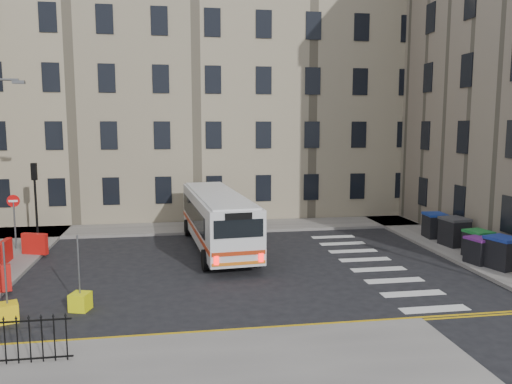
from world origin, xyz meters
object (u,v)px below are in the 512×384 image
object	(u,v)px
bus	(217,218)
bollard_yellow	(8,312)
wheelie_bin_e	(435,225)
wheelie_bin_a	(502,253)
wheelie_bin_c	(478,244)
bollard_chevron	(80,302)
wheelie_bin_b	(479,250)
wheelie_bin_d	(454,231)

from	to	relation	value
bus	bollard_yellow	xyz separation A→B (m)	(-7.39, -8.34, -1.31)
bus	wheelie_bin_e	bearing A→B (deg)	-4.40
wheelie_bin_e	wheelie_bin_a	bearing A→B (deg)	-86.52
wheelie_bin_c	bollard_chevron	distance (m)	17.42
wheelie_bin_c	bollard_yellow	xyz separation A→B (m)	(-19.12, -4.34, -0.48)
wheelie_bin_a	wheelie_bin_b	size ratio (longest dim) A/B	1.20
wheelie_bin_a	wheelie_bin_c	distance (m)	1.86
bus	wheelie_bin_a	xyz separation A→B (m)	(11.67, -5.86, -0.77)
wheelie_bin_b	bollard_chevron	xyz separation A→B (m)	(-16.45, -2.70, -0.44)
wheelie_bin_a	wheelie_bin_c	bearing A→B (deg)	72.20
wheelie_bin_e	bollard_chevron	size ratio (longest dim) A/B	2.21
wheelie_bin_c	bus	bearing A→B (deg)	150.89
bus	wheelie_bin_b	distance (m)	12.26
bus	wheelie_bin_c	bearing A→B (deg)	-23.80
wheelie_bin_c	wheelie_bin_a	bearing A→B (deg)	-102.19
bus	bollard_chevron	xyz separation A→B (m)	(-5.29, -7.69, -1.31)
wheelie_bin_a	wheelie_bin_c	size ratio (longest dim) A/B	1.15
wheelie_bin_d	bollard_chevron	distance (m)	18.17
bollard_yellow	bollard_chevron	bearing A→B (deg)	17.22
bus	wheelie_bin_c	xyz separation A→B (m)	(11.73, -4.00, -0.83)
wheelie_bin_d	wheelie_bin_b	bearing A→B (deg)	-109.62
wheelie_bin_e	bollard_yellow	distance (m)	21.01
bus	bollard_yellow	world-z (taller)	bus
wheelie_bin_a	wheelie_bin_e	xyz separation A→B (m)	(0.16, 5.98, -0.02)
wheelie_bin_b	bus	bearing A→B (deg)	143.49
wheelie_bin_a	bollard_chevron	size ratio (longest dim) A/B	2.47
bollard_chevron	wheelie_bin_c	bearing A→B (deg)	12.24
bus	wheelie_bin_e	distance (m)	11.86
bus	wheelie_bin_b	world-z (taller)	bus
bollard_yellow	bollard_chevron	world-z (taller)	same
wheelie_bin_c	bollard_yellow	size ratio (longest dim) A/B	2.15
wheelie_bin_c	wheelie_bin_e	distance (m)	4.12
wheelie_bin_a	wheelie_bin_c	world-z (taller)	wheelie_bin_a
wheelie_bin_e	wheelie_bin_d	bearing A→B (deg)	-83.49
wheelie_bin_a	wheelie_bin_b	world-z (taller)	wheelie_bin_a
bus	wheelie_bin_d	bearing A→B (deg)	-13.40
wheelie_bin_d	bollard_yellow	size ratio (longest dim) A/B	2.39
wheelie_bin_b	wheelie_bin_d	xyz separation A→B (m)	(0.72, 3.23, 0.13)
bollard_yellow	bollard_chevron	size ratio (longest dim) A/B	1.00
bus	bollard_yellow	bearing A→B (deg)	-136.51
wheelie_bin_b	wheelie_bin_c	distance (m)	1.15
wheelie_bin_b	bollard_yellow	world-z (taller)	wheelie_bin_b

